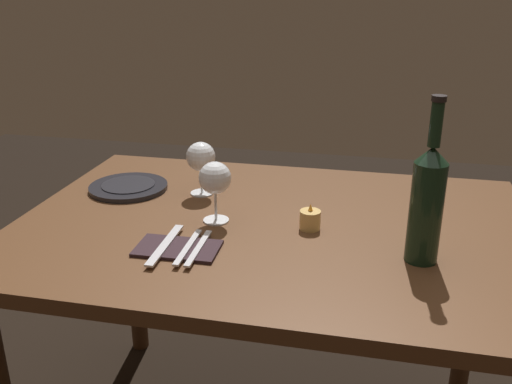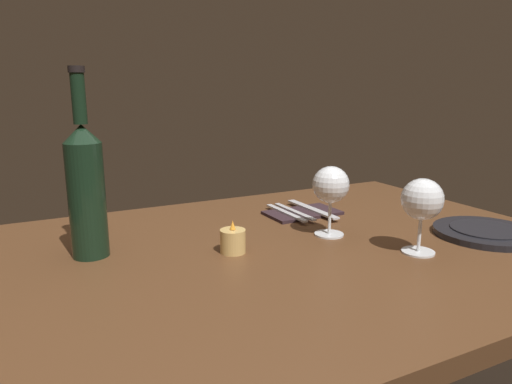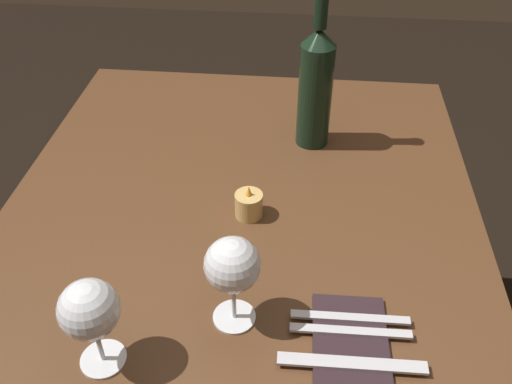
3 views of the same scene
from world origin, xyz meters
The scene contains 9 objects.
dining_table centered at (0.00, 0.00, 0.65)m, with size 1.30×0.90×0.74m.
wine_glass_left centered at (0.14, 0.02, 0.85)m, with size 0.08×0.08×0.16m.
wine_glass_right centered at (0.24, -0.15, 0.85)m, with size 0.08×0.08×0.15m.
wine_bottle centered at (-0.35, 0.13, 0.88)m, with size 0.07×0.07×0.37m.
votive_candle centered at (-0.10, 0.02, 0.76)m, with size 0.05×0.05×0.07m.
folded_napkin centered at (0.19, 0.20, 0.74)m, with size 0.19×0.11×0.01m.
fork_inner centered at (0.16, 0.20, 0.75)m, with size 0.02×0.18×0.00m.
fork_outer centered at (0.14, 0.20, 0.75)m, with size 0.02×0.18×0.00m.
table_knife centered at (0.22, 0.20, 0.75)m, with size 0.02×0.21×0.00m.
Camera 3 is at (0.68, 0.11, 1.43)m, focal length 39.07 mm.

